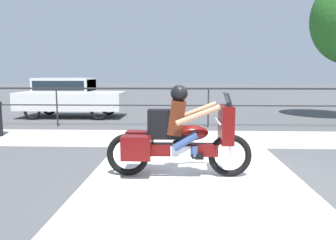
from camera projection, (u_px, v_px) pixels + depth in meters
ground_plane at (233, 177)px, 5.61m from camera, size 120.00×120.00×0.00m
sidewalk_band at (214, 138)px, 8.97m from camera, size 44.00×2.40×0.01m
crosswalk_band at (194, 180)px, 5.44m from camera, size 3.58×6.00×0.01m
fence_railing at (208, 96)px, 10.80m from camera, size 36.00×0.05×1.31m
motorcycle at (178, 136)px, 5.56m from camera, size 2.49×0.76×1.57m
parked_car at (70, 95)px, 13.34m from camera, size 4.22×1.76×1.60m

